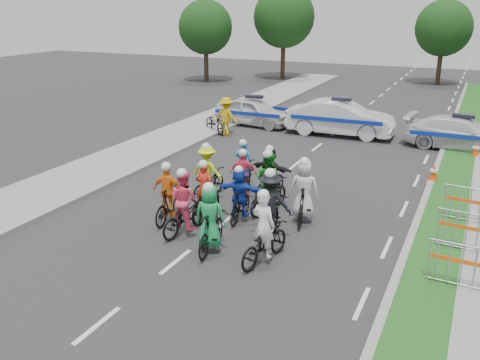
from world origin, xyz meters
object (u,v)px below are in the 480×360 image
at_px(cone_1, 476,150).
at_px(tree_3, 284,17).
at_px(rider_3, 169,199).
at_px(police_car_2, 461,133).
at_px(barrier_1, 477,236).
at_px(tree_4, 444,28).
at_px(tree_0, 205,27).
at_px(rider_5, 240,197).
at_px(police_car_0, 254,112).
at_px(rider_6, 205,199).
at_px(rider_7, 304,197).
at_px(rider_1, 211,225).
at_px(rider_12, 244,171).
at_px(barrier_2, 480,208).
at_px(barrier_0, 474,271).
at_px(rider_10, 208,177).
at_px(rider_8, 268,189).
at_px(marshal_hiviz, 226,116).
at_px(cone_0, 434,174).
at_px(rider_9, 244,180).
at_px(rider_11, 270,176).
at_px(rider_2, 185,209).
at_px(rider_4, 271,211).
at_px(rider_0, 264,238).
at_px(parked_bike, 215,123).

height_order(cone_1, tree_3, tree_3).
distance_m(rider_3, police_car_2, 14.15).
height_order(barrier_1, tree_4, tree_4).
height_order(rider_3, tree_0, tree_0).
xyz_separation_m(rider_5, cone_1, (6.04, 9.95, -0.38)).
distance_m(police_car_0, tree_3, 18.18).
xyz_separation_m(rider_5, rider_6, (-1.01, -0.22, -0.13)).
relative_size(rider_7, tree_0, 0.31).
height_order(rider_1, tree_0, tree_0).
bearing_deg(rider_5, tree_0, -64.60).
height_order(rider_12, barrier_2, rider_12).
height_order(rider_7, cone_1, rider_7).
bearing_deg(barrier_1, tree_0, 130.09).
height_order(barrier_0, barrier_2, same).
bearing_deg(rider_10, cone_1, -128.02).
height_order(police_car_0, tree_4, tree_4).
relative_size(rider_8, cone_1, 2.90).
distance_m(rider_3, barrier_0, 8.22).
bearing_deg(tree_0, rider_5, -60.10).
bearing_deg(marshal_hiviz, tree_0, -52.13).
distance_m(rider_7, cone_0, 6.12).
xyz_separation_m(rider_9, barrier_0, (6.94, -3.24, -0.11)).
relative_size(rider_6, tree_0, 0.29).
distance_m(rider_5, rider_11, 2.11).
height_order(rider_7, marshal_hiviz, rider_7).
bearing_deg(rider_10, tree_0, -58.07).
relative_size(rider_2, rider_5, 1.15).
distance_m(rider_4, tree_4, 31.92).
bearing_deg(rider_3, rider_1, 143.91).
height_order(rider_0, cone_0, rider_0).
bearing_deg(rider_8, rider_5, 75.34).
bearing_deg(marshal_hiviz, cone_1, -169.89).
xyz_separation_m(rider_1, rider_2, (-1.18, 0.72, -0.03)).
relative_size(rider_1, barrier_2, 0.95).
height_order(rider_1, police_car_0, rider_1).
height_order(rider_3, rider_12, rider_3).
height_order(rider_10, tree_3, tree_3).
distance_m(barrier_1, cone_1, 9.61).
bearing_deg(tree_4, rider_11, -95.06).
xyz_separation_m(parked_bike, tree_4, (8.36, 21.40, 3.69)).
bearing_deg(parked_bike, rider_4, -108.67).
bearing_deg(rider_8, barrier_1, -175.53).
distance_m(rider_0, cone_1, 12.89).
xyz_separation_m(rider_4, barrier_1, (5.10, 1.12, -0.21)).
xyz_separation_m(police_car_0, marshal_hiviz, (-0.34, -2.56, 0.21)).
height_order(rider_1, rider_4, rider_4).
distance_m(rider_7, tree_0, 29.28).
bearing_deg(tree_0, cone_0, -44.76).
distance_m(rider_8, rider_10, 2.23).
bearing_deg(rider_0, rider_9, -47.48).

